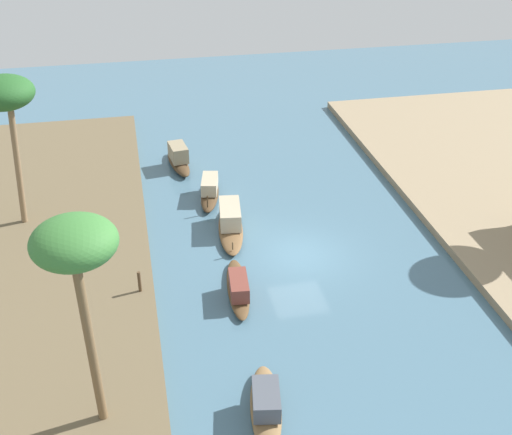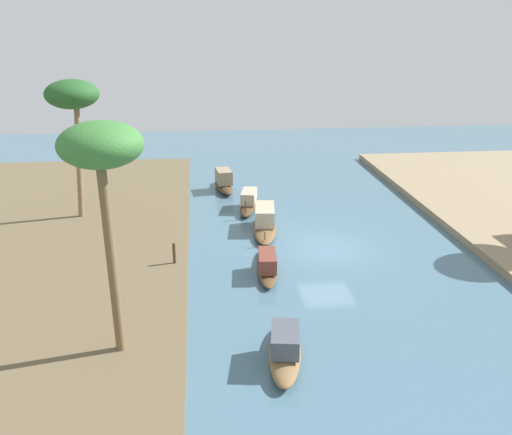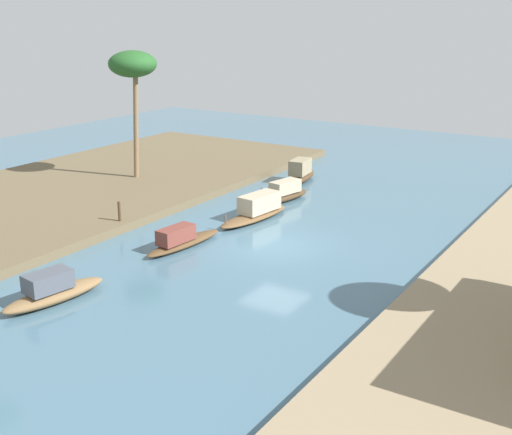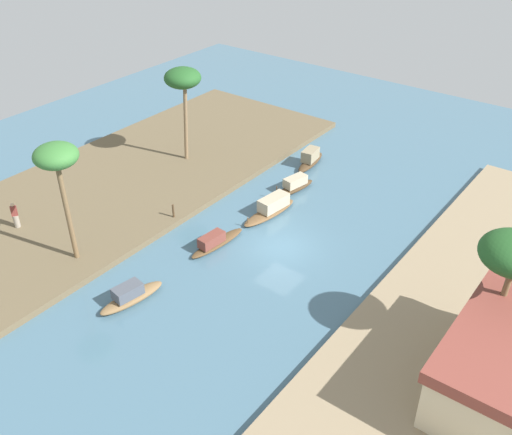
{
  "view_description": "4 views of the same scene",
  "coord_description": "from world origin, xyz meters",
  "px_view_note": "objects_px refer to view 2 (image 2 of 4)",
  "views": [
    {
      "loc": [
        24.79,
        -7.03,
        16.79
      ],
      "look_at": [
        -2.69,
        -1.5,
        0.65
      ],
      "focal_mm": 47.07,
      "sensor_mm": 36.0,
      "label": 1
    },
    {
      "loc": [
        24.59,
        -6.15,
        10.34
      ],
      "look_at": [
        -2.39,
        -3.25,
        0.87
      ],
      "focal_mm": 39.37,
      "sensor_mm": 36.0,
      "label": 2
    },
    {
      "loc": [
        23.1,
        13.65,
        9.63
      ],
      "look_at": [
        -0.71,
        -1.45,
        0.86
      ],
      "focal_mm": 46.24,
      "sensor_mm": 36.0,
      "label": 3
    },
    {
      "loc": [
        24.46,
        16.52,
        20.93
      ],
      "look_at": [
        -0.5,
        -2.3,
        1.05
      ],
      "focal_mm": 40.85,
      "sensor_mm": 36.0,
      "label": 4
    }
  ],
  "objects_px": {
    "sampan_downstream_large": "(267,264)",
    "sampan_near_left_bank": "(224,182)",
    "palm_tree_left_far": "(101,152)",
    "sampan_midstream": "(285,348)",
    "palm_tree_left_near": "(72,97)",
    "mooring_post": "(174,253)",
    "sampan_with_tall_canopy": "(249,202)",
    "sampan_with_red_awning": "(265,222)"
  },
  "relations": [
    {
      "from": "sampan_downstream_large",
      "to": "sampan_with_red_awning",
      "type": "height_order",
      "value": "sampan_with_red_awning"
    },
    {
      "from": "sampan_with_tall_canopy",
      "to": "sampan_near_left_bank",
      "type": "relative_size",
      "value": 0.99
    },
    {
      "from": "sampan_midstream",
      "to": "sampan_with_red_awning",
      "type": "xyz_separation_m",
      "value": [
        -11.94,
        0.81,
        0.05
      ]
    },
    {
      "from": "sampan_near_left_bank",
      "to": "sampan_with_red_awning",
      "type": "xyz_separation_m",
      "value": [
        7.63,
        1.75,
        -0.05
      ]
    },
    {
      "from": "sampan_with_tall_canopy",
      "to": "sampan_downstream_large",
      "type": "bearing_deg",
      "value": 11.36
    },
    {
      "from": "sampan_with_tall_canopy",
      "to": "mooring_post",
      "type": "xyz_separation_m",
      "value": [
        8.2,
        -4.03,
        0.43
      ]
    },
    {
      "from": "sampan_downstream_large",
      "to": "palm_tree_left_far",
      "type": "xyz_separation_m",
      "value": [
        6.19,
        -5.57,
        6.48
      ]
    },
    {
      "from": "sampan_midstream",
      "to": "mooring_post",
      "type": "xyz_separation_m",
      "value": [
        -7.25,
        -3.73,
        0.44
      ]
    },
    {
      "from": "sampan_downstream_large",
      "to": "mooring_post",
      "type": "bearing_deg",
      "value": -92.19
    },
    {
      "from": "sampan_midstream",
      "to": "mooring_post",
      "type": "height_order",
      "value": "mooring_post"
    },
    {
      "from": "palm_tree_left_near",
      "to": "sampan_with_tall_canopy",
      "type": "bearing_deg",
      "value": 98.38
    },
    {
      "from": "sampan_midstream",
      "to": "palm_tree_left_far",
      "type": "relative_size",
      "value": 0.55
    },
    {
      "from": "sampan_downstream_large",
      "to": "sampan_near_left_bank",
      "type": "distance_m",
      "value": 12.87
    },
    {
      "from": "sampan_downstream_large",
      "to": "sampan_with_tall_canopy",
      "type": "xyz_separation_m",
      "value": [
        -8.7,
        0.02,
        0.07
      ]
    },
    {
      "from": "sampan_with_red_awning",
      "to": "sampan_near_left_bank",
      "type": "bearing_deg",
      "value": -160.27
    },
    {
      "from": "palm_tree_left_far",
      "to": "sampan_near_left_bank",
      "type": "bearing_deg",
      "value": 167.1
    },
    {
      "from": "sampan_midstream",
      "to": "sampan_near_left_bank",
      "type": "relative_size",
      "value": 1.04
    },
    {
      "from": "sampan_with_tall_canopy",
      "to": "sampan_near_left_bank",
      "type": "height_order",
      "value": "sampan_near_left_bank"
    },
    {
      "from": "sampan_with_tall_canopy",
      "to": "palm_tree_left_near",
      "type": "xyz_separation_m",
      "value": [
        1.34,
        -9.07,
        6.32
      ]
    },
    {
      "from": "sampan_near_left_bank",
      "to": "palm_tree_left_far",
      "type": "distance_m",
      "value": 20.49
    },
    {
      "from": "sampan_downstream_large",
      "to": "sampan_with_red_awning",
      "type": "distance_m",
      "value": 5.22
    },
    {
      "from": "sampan_downstream_large",
      "to": "palm_tree_left_near",
      "type": "relative_size",
      "value": 0.61
    },
    {
      "from": "sampan_near_left_bank",
      "to": "palm_tree_left_near",
      "type": "height_order",
      "value": "palm_tree_left_near"
    },
    {
      "from": "sampan_downstream_large",
      "to": "sampan_near_left_bank",
      "type": "relative_size",
      "value": 1.12
    },
    {
      "from": "palm_tree_left_far",
      "to": "sampan_with_red_awning",
      "type": "bearing_deg",
      "value": 151.77
    },
    {
      "from": "sampan_downstream_large",
      "to": "mooring_post",
      "type": "relative_size",
      "value": 4.72
    },
    {
      "from": "sampan_near_left_bank",
      "to": "mooring_post",
      "type": "relative_size",
      "value": 4.2
    },
    {
      "from": "mooring_post",
      "to": "palm_tree_left_near",
      "type": "relative_size",
      "value": 0.13
    },
    {
      "from": "sampan_with_tall_canopy",
      "to": "palm_tree_left_near",
      "type": "height_order",
      "value": "palm_tree_left_near"
    },
    {
      "from": "palm_tree_left_near",
      "to": "sampan_midstream",
      "type": "bearing_deg",
      "value": 31.87
    },
    {
      "from": "sampan_downstream_large",
      "to": "sampan_with_tall_canopy",
      "type": "relative_size",
      "value": 1.13
    },
    {
      "from": "sampan_downstream_large",
      "to": "palm_tree_left_far",
      "type": "distance_m",
      "value": 10.55
    },
    {
      "from": "sampan_downstream_large",
      "to": "sampan_near_left_bank",
      "type": "bearing_deg",
      "value": -169.65
    },
    {
      "from": "palm_tree_left_near",
      "to": "palm_tree_left_far",
      "type": "relative_size",
      "value": 0.99
    },
    {
      "from": "mooring_post",
      "to": "palm_tree_left_near",
      "type": "xyz_separation_m",
      "value": [
        -6.87,
        -5.04,
        5.89
      ]
    },
    {
      "from": "sampan_midstream",
      "to": "mooring_post",
      "type": "bearing_deg",
      "value": -143.65
    },
    {
      "from": "sampan_midstream",
      "to": "palm_tree_left_near",
      "type": "xyz_separation_m",
      "value": [
        -14.12,
        -8.78,
        6.33
      ]
    },
    {
      "from": "sampan_midstream",
      "to": "sampan_with_red_awning",
      "type": "bearing_deg",
      "value": -174.76
    },
    {
      "from": "sampan_with_tall_canopy",
      "to": "sampan_with_red_awning",
      "type": "xyz_separation_m",
      "value": [
        3.52,
        0.51,
        0.05
      ]
    },
    {
      "from": "sampan_near_left_bank",
      "to": "sampan_with_tall_canopy",
      "type": "bearing_deg",
      "value": 9.31
    },
    {
      "from": "sampan_midstream",
      "to": "palm_tree_left_near",
      "type": "relative_size",
      "value": 0.56
    },
    {
      "from": "mooring_post",
      "to": "palm_tree_left_far",
      "type": "height_order",
      "value": "palm_tree_left_far"
    }
  ]
}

